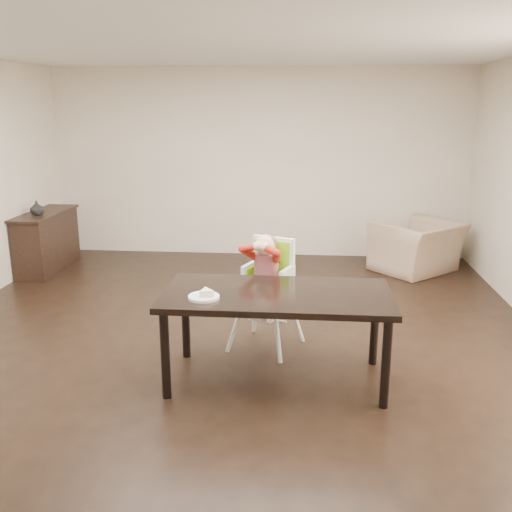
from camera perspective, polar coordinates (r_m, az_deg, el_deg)
The scene contains 8 objects.
ground at distance 5.30m, azimuth -2.94°, elevation -9.37°, with size 7.00×7.00×0.00m, color black.
room_walls at distance 4.84m, azimuth -3.23°, elevation 11.07°, with size 6.02×7.02×2.71m.
dining_table at distance 4.51m, azimuth 2.10°, elevation -4.61°, with size 1.80×0.90×0.75m.
high_chair at distance 5.13m, azimuth 1.15°, elevation -1.20°, with size 0.58×0.58×1.07m.
plate at distance 4.36m, azimuth -5.16°, elevation -3.94°, with size 0.28×0.28×0.07m.
armchair at distance 7.89m, azimuth 15.88°, elevation 1.72°, with size 1.04×0.68×0.91m, color tan.
sideboard at distance 8.19m, azimuth -20.18°, elevation 1.43°, with size 0.44×1.26×0.79m.
vase at distance 7.93m, azimuth -21.06°, elevation 4.48°, with size 0.18×0.18×0.18m, color #99999E.
Camera 1 is at (0.69, -4.78, 2.18)m, focal length 40.00 mm.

